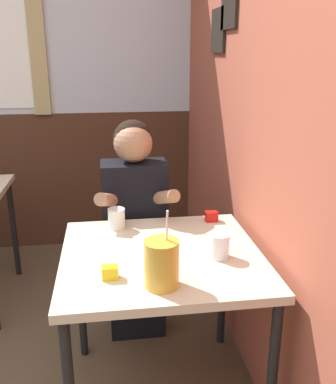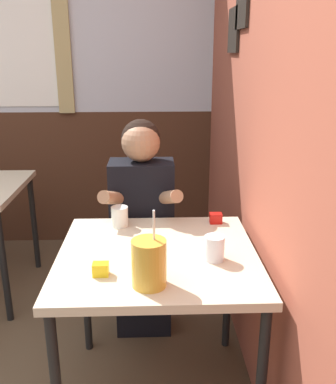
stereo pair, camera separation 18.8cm
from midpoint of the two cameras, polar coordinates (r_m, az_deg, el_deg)
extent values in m
cube|color=#9E4C38|center=(2.39, 12.65, 12.92)|extent=(0.06, 4.22, 2.70)
cube|color=black|center=(2.60, 10.95, 20.42)|extent=(0.02, 0.27, 0.24)
cube|color=black|center=(2.40, 12.33, 23.46)|extent=(0.02, 0.27, 0.25)
cube|color=silver|center=(3.55, -15.66, 23.19)|extent=(5.64, 0.06, 1.60)
cube|color=#472819|center=(3.67, -13.89, 1.79)|extent=(5.64, 0.06, 1.10)
cube|color=white|center=(3.56, -19.31, 17.18)|extent=(0.73, 0.01, 0.81)
cube|color=tan|center=(3.45, -12.25, 17.75)|extent=(0.12, 0.02, 0.91)
cube|color=beige|center=(1.82, 1.58, -8.65)|extent=(0.83, 0.79, 0.04)
cylinder|color=black|center=(2.33, -8.62, -12.97)|extent=(0.04, 0.04, 0.71)
cylinder|color=black|center=(2.36, 10.33, -12.56)|extent=(0.04, 0.04, 0.71)
cylinder|color=black|center=(2.68, -19.17, -9.47)|extent=(0.04, 0.04, 0.71)
cylinder|color=black|center=(3.27, -15.88, -4.04)|extent=(0.04, 0.04, 0.71)
cube|color=black|center=(2.53, -1.07, -13.24)|extent=(0.31, 0.20, 0.47)
cube|color=black|center=(2.30, -1.14, -2.46)|extent=(0.34, 0.20, 0.54)
sphere|color=black|center=(2.22, -1.22, 7.08)|extent=(0.20, 0.20, 0.20)
sphere|color=#9E7051|center=(2.20, -1.20, 6.58)|extent=(0.20, 0.20, 0.20)
cylinder|color=#9E7051|center=(2.13, -4.75, -0.84)|extent=(0.14, 0.27, 0.15)
cylinder|color=#9E7051|center=(2.14, 2.55, -0.75)|extent=(0.14, 0.27, 0.15)
cylinder|color=gold|center=(1.54, 1.00, -9.57)|extent=(0.13, 0.13, 0.18)
cylinder|color=white|center=(1.48, 1.76, -4.82)|extent=(0.01, 0.04, 0.14)
cylinder|color=silver|center=(1.75, 9.29, -7.46)|extent=(0.08, 0.08, 0.10)
cylinder|color=silver|center=(2.06, -3.88, -3.34)|extent=(0.08, 0.08, 0.10)
cube|color=#B7140F|center=(2.13, 8.91, -3.52)|extent=(0.06, 0.04, 0.05)
cube|color=yellow|center=(1.64, -5.69, -10.29)|extent=(0.06, 0.04, 0.05)
camera|label=1|loc=(0.09, -87.14, 0.94)|focal=40.00mm
camera|label=2|loc=(0.09, 92.86, -0.94)|focal=40.00mm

